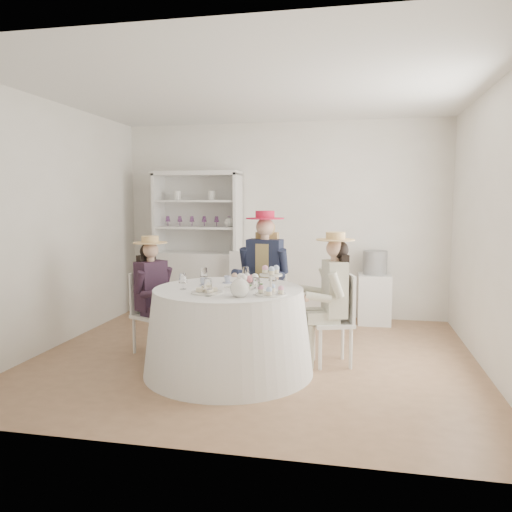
# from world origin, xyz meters

# --- Properties ---
(ground) EXTENTS (4.50, 4.50, 0.00)m
(ground) POSITION_xyz_m (0.00, 0.00, 0.00)
(ground) COLOR #8A6345
(ground) RESTS_ON ground
(ceiling) EXTENTS (4.50, 4.50, 0.00)m
(ceiling) POSITION_xyz_m (0.00, 0.00, 2.70)
(ceiling) COLOR white
(ceiling) RESTS_ON wall_back
(wall_back) EXTENTS (4.50, 0.00, 4.50)m
(wall_back) POSITION_xyz_m (0.00, 2.00, 1.35)
(wall_back) COLOR silver
(wall_back) RESTS_ON ground
(wall_front) EXTENTS (4.50, 0.00, 4.50)m
(wall_front) POSITION_xyz_m (0.00, -2.00, 1.35)
(wall_front) COLOR silver
(wall_front) RESTS_ON ground
(wall_left) EXTENTS (0.00, 4.50, 4.50)m
(wall_left) POSITION_xyz_m (-2.25, 0.00, 1.35)
(wall_left) COLOR silver
(wall_left) RESTS_ON ground
(wall_right) EXTENTS (0.00, 4.50, 4.50)m
(wall_right) POSITION_xyz_m (2.25, 0.00, 1.35)
(wall_right) COLOR silver
(wall_right) RESTS_ON ground
(tea_table) EXTENTS (1.60, 1.60, 0.81)m
(tea_table) POSITION_xyz_m (-0.15, -0.48, 0.40)
(tea_table) COLOR white
(tea_table) RESTS_ON ground
(hutch) EXTENTS (1.38, 0.92, 2.03)m
(hutch) POSITION_xyz_m (-1.16, 1.77, 0.72)
(hutch) COLOR silver
(hutch) RESTS_ON ground
(side_table) EXTENTS (0.43, 0.43, 0.65)m
(side_table) POSITION_xyz_m (1.27, 1.73, 0.33)
(side_table) COLOR silver
(side_table) RESTS_ON ground
(hatbox) EXTENTS (0.40, 0.40, 0.31)m
(hatbox) POSITION_xyz_m (1.27, 1.73, 0.81)
(hatbox) COLOR black
(hatbox) RESTS_ON side_table
(guest_left) EXTENTS (0.53, 0.48, 1.25)m
(guest_left) POSITION_xyz_m (-1.09, -0.06, 0.71)
(guest_left) COLOR silver
(guest_left) RESTS_ON ground
(guest_mid) EXTENTS (0.56, 0.58, 1.51)m
(guest_mid) POSITION_xyz_m (0.01, 0.54, 0.85)
(guest_mid) COLOR silver
(guest_mid) RESTS_ON ground
(guest_right) EXTENTS (0.54, 0.50, 1.32)m
(guest_right) POSITION_xyz_m (0.80, -0.08, 0.74)
(guest_right) COLOR silver
(guest_right) RESTS_ON ground
(spare_chair) EXTENTS (0.41, 0.41, 0.96)m
(spare_chair) POSITION_xyz_m (-0.44, 1.52, 0.51)
(spare_chair) COLOR silver
(spare_chair) RESTS_ON ground
(teacup_a) EXTENTS (0.09, 0.09, 0.06)m
(teacup_a) POSITION_xyz_m (-0.41, -0.38, 0.84)
(teacup_a) COLOR white
(teacup_a) RESTS_ON tea_table
(teacup_b) EXTENTS (0.07, 0.07, 0.07)m
(teacup_b) POSITION_xyz_m (-0.23, -0.21, 0.84)
(teacup_b) COLOR white
(teacup_b) RESTS_ON tea_table
(teacup_c) EXTENTS (0.11, 0.11, 0.07)m
(teacup_c) POSITION_xyz_m (0.06, -0.31, 0.84)
(teacup_c) COLOR white
(teacup_c) RESTS_ON tea_table
(flower_bowl) EXTENTS (0.28, 0.28, 0.06)m
(flower_bowl) POSITION_xyz_m (0.05, -0.47, 0.83)
(flower_bowl) COLOR white
(flower_bowl) RESTS_ON tea_table
(flower_arrangement) EXTENTS (0.18, 0.18, 0.07)m
(flower_arrangement) POSITION_xyz_m (0.05, -0.47, 0.89)
(flower_arrangement) COLOR #DA6D7E
(flower_arrangement) RESTS_ON tea_table
(table_teapot) EXTENTS (0.24, 0.17, 0.18)m
(table_teapot) POSITION_xyz_m (0.06, -0.87, 0.88)
(table_teapot) COLOR white
(table_teapot) RESTS_ON tea_table
(sandwich_plate) EXTENTS (0.28, 0.28, 0.06)m
(sandwich_plate) POSITION_xyz_m (-0.27, -0.76, 0.82)
(sandwich_plate) COLOR white
(sandwich_plate) RESTS_ON tea_table
(cupcake_stand) EXTENTS (0.27, 0.27, 0.25)m
(cupcake_stand) POSITION_xyz_m (0.30, -0.74, 0.90)
(cupcake_stand) COLOR white
(cupcake_stand) RESTS_ON tea_table
(stemware_set) EXTENTS (0.87, 0.91, 0.15)m
(stemware_set) POSITION_xyz_m (-0.15, -0.48, 0.88)
(stemware_set) COLOR white
(stemware_set) RESTS_ON tea_table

